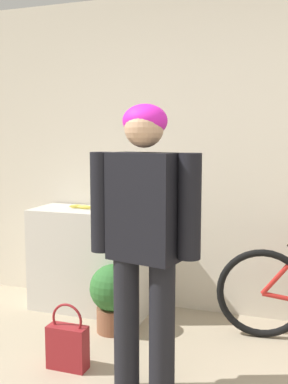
{
  "coord_description": "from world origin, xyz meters",
  "views": [
    {
      "loc": [
        0.5,
        -1.21,
        1.45
      ],
      "look_at": [
        -0.28,
        1.06,
        1.16
      ],
      "focal_mm": 42.0,
      "sensor_mm": 36.0,
      "label": 1
    }
  ],
  "objects": [
    {
      "name": "side_shelf",
      "position": [
        -1.11,
        2.14,
        0.43
      ],
      "size": [
        1.0,
        0.46,
        0.85
      ],
      "color": "beige",
      "rests_on": "ground_plane"
    },
    {
      "name": "potted_plant",
      "position": [
        -0.76,
        1.77,
        0.28
      ],
      "size": [
        0.35,
        0.35,
        0.51
      ],
      "color": "brown",
      "rests_on": "ground_plane"
    },
    {
      "name": "banana",
      "position": [
        -1.18,
        2.15,
        0.87
      ],
      "size": [
        0.29,
        0.08,
        0.03
      ],
      "color": "#EAD64C",
      "rests_on": "side_shelf"
    },
    {
      "name": "person",
      "position": [
        -0.28,
        1.06,
        0.96
      ],
      "size": [
        0.63,
        0.28,
        1.63
      ],
      "rotation": [
        0.0,
        0.0,
        -0.22
      ],
      "color": "black",
      "rests_on": "ground_plane"
    },
    {
      "name": "handbag",
      "position": [
        -0.82,
        1.17,
        0.15
      ],
      "size": [
        0.26,
        0.11,
        0.42
      ],
      "color": "maroon",
      "rests_on": "ground_plane"
    },
    {
      "name": "wall_back",
      "position": [
        0.0,
        2.42,
        1.3
      ],
      "size": [
        8.0,
        0.07,
        2.6
      ],
      "color": "beige",
      "rests_on": "ground_plane"
    }
  ]
}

